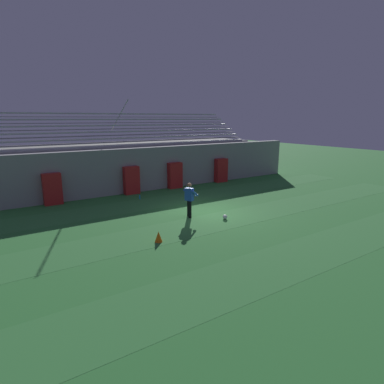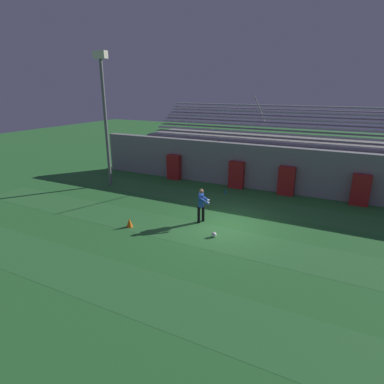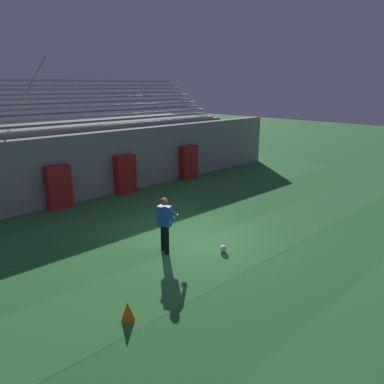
{
  "view_description": "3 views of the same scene",
  "coord_description": "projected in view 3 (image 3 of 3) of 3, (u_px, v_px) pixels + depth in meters",
  "views": [
    {
      "loc": [
        -9.23,
        -12.47,
        4.63
      ],
      "look_at": [
        -1.2,
        -0.32,
        1.27
      ],
      "focal_mm": 30.0,
      "sensor_mm": 36.0,
      "label": 1
    },
    {
      "loc": [
        4.86,
        -13.02,
        6.17
      ],
      "look_at": [
        -1.26,
        -0.96,
        1.77
      ],
      "focal_mm": 30.0,
      "sensor_mm": 36.0,
      "label": 2
    },
    {
      "loc": [
        -7.7,
        -7.93,
        4.76
      ],
      "look_at": [
        -0.0,
        0.0,
        1.58
      ],
      "focal_mm": 35.0,
      "sensor_mm": 36.0,
      "label": 3
    }
  ],
  "objects": [
    {
      "name": "ground_plane",
      "position": [
        192.0,
        239.0,
        11.94
      ],
      "size": [
        80.0,
        80.0,
        0.0
      ],
      "primitive_type": "plane",
      "color": "#2D7533"
    },
    {
      "name": "bleacher_stand",
      "position": [
        58.0,
        155.0,
        17.86
      ],
      "size": [
        18.0,
        4.75,
        5.83
      ],
      "color": "gray",
      "rests_on": "ground"
    },
    {
      "name": "padding_pillar_gate_left",
      "position": [
        59.0,
        187.0,
        14.75
      ],
      "size": [
        0.95,
        0.44,
        1.73
      ],
      "primitive_type": "cube",
      "color": "#B21E1E",
      "rests_on": "ground"
    },
    {
      "name": "traffic_cone",
      "position": [
        128.0,
        311.0,
        7.79
      ],
      "size": [
        0.3,
        0.3,
        0.42
      ],
      "primitive_type": "cone",
      "color": "orange",
      "rests_on": "ground"
    },
    {
      "name": "turf_stripe_mid",
      "position": [
        225.0,
        253.0,
        10.99
      ],
      "size": [
        28.0,
        2.31,
        0.01
      ],
      "primitive_type": "cube",
      "color": "#337A38",
      "rests_on": "ground"
    },
    {
      "name": "soccer_ball",
      "position": [
        223.0,
        249.0,
        10.99
      ],
      "size": [
        0.22,
        0.22,
        0.22
      ],
      "primitive_type": "sphere",
      "color": "white",
      "rests_on": "ground"
    },
    {
      "name": "water_bottle",
      "position": [
        75.0,
        215.0,
        13.83
      ],
      "size": [
        0.07,
        0.07,
        0.24
      ],
      "primitive_type": "cylinder",
      "color": "#1E8CD8",
      "rests_on": "ground"
    },
    {
      "name": "padding_pillar_far_right",
      "position": [
        189.0,
        162.0,
        19.51
      ],
      "size": [
        0.95,
        0.44,
        1.73
      ],
      "primitive_type": "cube",
      "color": "#B21E1E",
      "rests_on": "ground"
    },
    {
      "name": "back_wall",
      "position": [
        87.0,
        166.0,
        16.04
      ],
      "size": [
        24.0,
        0.6,
        2.8
      ],
      "primitive_type": "cube",
      "color": "gray",
      "rests_on": "ground"
    },
    {
      "name": "goalkeeper",
      "position": [
        165.0,
        221.0,
        10.81
      ],
      "size": [
        0.67,
        0.71,
        1.67
      ],
      "color": "black",
      "rests_on": "ground"
    },
    {
      "name": "turf_stripe_far",
      "position": [
        133.0,
        215.0,
        14.18
      ],
      "size": [
        28.0,
        2.31,
        0.01
      ],
      "primitive_type": "cube",
      "color": "#337A38",
      "rests_on": "ground"
    },
    {
      "name": "padding_pillar_gate_right",
      "position": [
        125.0,
        174.0,
        16.86
      ],
      "size": [
        0.95,
        0.44,
        1.73
      ],
      "primitive_type": "cube",
      "color": "#B21E1E",
      "rests_on": "ground"
    }
  ]
}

